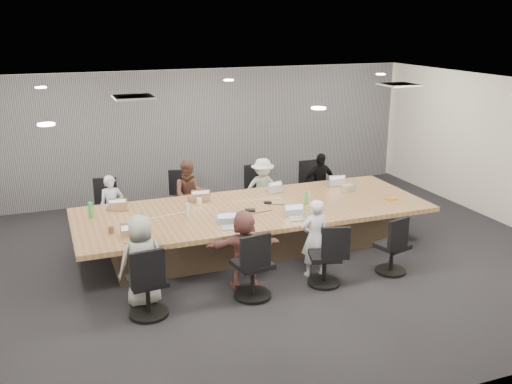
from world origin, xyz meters
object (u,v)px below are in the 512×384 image
object	(u,v)px
person_2	(263,189)
snack_packet	(391,199)
chair_0	(110,212)
person_6	(314,238)
person_4	(142,261)
chair_1	(186,202)
laptop_3	(333,184)
chair_3	(312,190)
chair_7	(392,250)
laptop_1	(197,199)
bottle_green_left	(91,210)
person_5	(244,249)
bottle_clear	(188,210)
chair_4	(147,287)
mug_brown	(111,230)
person_3	(320,183)
laptop_5	(232,227)
chair_2	(256,195)
chair_5	(253,270)
laptop_6	(299,219)
laptop_4	(135,240)
canvas_bag	(348,188)
bottle_green_right	(307,198)
laptop_0	(115,208)
person_1	(190,195)
laptop_2	(273,190)
conference_table	(254,226)
stapler	(245,217)
person_0	(112,207)
chair_6	(324,261)

from	to	relation	value
person_2	snack_packet	xyz separation A→B (m)	(1.75, -1.81, 0.14)
chair_0	person_6	world-z (taller)	person_6
person_4	chair_1	bearing A→B (deg)	-123.03
laptop_3	chair_3	bearing A→B (deg)	-85.12
chair_7	laptop_1	xyz separation A→B (m)	(-2.44, 2.50, 0.37)
laptop_1	bottle_green_left	bearing A→B (deg)	16.76
person_5	bottle_clear	xyz separation A→B (m)	(-0.50, 1.31, 0.25)
chair_4	chair_7	bearing A→B (deg)	-4.95
mug_brown	snack_packet	size ratio (longest dim) A/B	0.57
person_3	laptop_5	world-z (taller)	person_3
laptop_5	chair_2	bearing A→B (deg)	75.82
person_2	chair_5	bearing A→B (deg)	-104.75
chair_4	laptop_6	distance (m)	2.81
laptop_4	canvas_bag	distance (m)	4.28
chair_4	person_2	size ratio (longest dim) A/B	0.68
person_6	bottle_green_right	bearing A→B (deg)	-108.08
laptop_0	laptop_5	world-z (taller)	same
chair_1	person_3	bearing A→B (deg)	-174.36
bottle_green_right	person_5	bearing A→B (deg)	-142.83
laptop_4	person_5	bearing A→B (deg)	-12.17
person_6	laptop_6	distance (m)	0.57
chair_4	person_5	distance (m)	1.54
person_1	person_5	bearing A→B (deg)	-78.20
laptop_4	canvas_bag	world-z (taller)	canvas_bag
laptop_2	laptop_6	xyz separation A→B (m)	(-0.20, -1.60, 0.00)
laptop_1	laptop_6	world-z (taller)	same
conference_table	snack_packet	bearing A→B (deg)	-10.58
chair_4	stapler	bearing A→B (deg)	29.14
person_2	laptop_5	bearing A→B (deg)	-113.00
chair_3	chair_7	distance (m)	3.41
bottle_green_left	snack_packet	size ratio (longest dim) A/B	1.54
laptop_3	bottle_green_right	size ratio (longest dim) A/B	1.41
chair_3	laptop_3	size ratio (longest dim) A/B	2.24
person_3	laptop_3	world-z (taller)	person_3
person_0	person_1	bearing A→B (deg)	2.37
person_6	person_5	bearing A→B (deg)	1.88
person_1	person_4	distance (m)	3.03
laptop_2	laptop_4	xyz separation A→B (m)	(-2.84, -1.60, 0.00)
chair_0	stapler	bearing A→B (deg)	141.03
laptop_1	person_5	bearing A→B (deg)	99.86
person_6	chair_4	bearing A→B (deg)	9.44
person_2	laptop_5	distance (m)	2.54
laptop_1	bottle_green_left	size ratio (longest dim) A/B	1.30
chair_3	chair_7	world-z (taller)	chair_7
person_1	bottle_green_right	world-z (taller)	person_1
person_3	laptop_6	size ratio (longest dim) A/B	3.83
chair_2	canvas_bag	world-z (taller)	canvas_bag
chair_1	chair_6	distance (m)	3.63
chair_0	chair_2	bearing A→B (deg)	-169.97
chair_6	bottle_clear	world-z (taller)	bottle_clear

